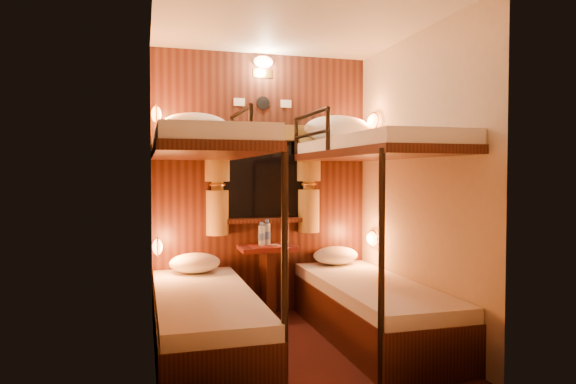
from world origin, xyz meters
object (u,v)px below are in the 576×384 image
object	(u,v)px
table	(267,272)
bottle_left	(267,234)
bottle_right	(262,236)
bunk_right	(371,268)
bunk_left	(205,277)

from	to	relation	value
table	bottle_left	distance (m)	0.34
table	bottle_right	distance (m)	0.33
bottle_left	bottle_right	distance (m)	0.07
bunk_right	bottle_left	world-z (taller)	bunk_right
bunk_right	table	world-z (taller)	bunk_right
bottle_left	bottle_right	bearing A→B (deg)	-149.80
bunk_left	bottle_left	world-z (taller)	bunk_left
bunk_left	bunk_right	world-z (taller)	same
table	bottle_left	xyz separation A→B (m)	(0.01, 0.06, 0.34)
bunk_left	bunk_right	bearing A→B (deg)	0.00
bottle_left	bottle_right	xyz separation A→B (m)	(-0.06, -0.03, -0.01)
bunk_right	bottle_right	xyz separation A→B (m)	(-0.69, 0.81, 0.18)
bottle_right	bunk_right	bearing A→B (deg)	-49.44
bunk_right	bottle_right	distance (m)	1.08
bunk_left	table	distance (m)	1.02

